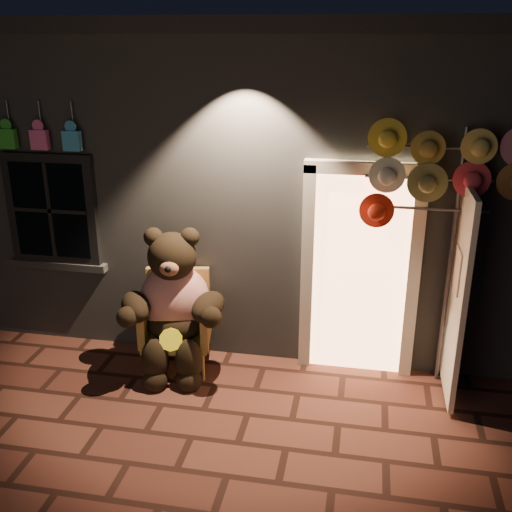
# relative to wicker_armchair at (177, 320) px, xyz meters

# --- Properties ---
(ground) EXTENTS (60.00, 60.00, 0.00)m
(ground) POSITION_rel_wicker_armchair_xyz_m (0.49, -1.20, -0.50)
(ground) COLOR brown
(ground) RESTS_ON ground
(shop_building) EXTENTS (7.30, 5.95, 3.51)m
(shop_building) POSITION_rel_wicker_armchair_xyz_m (0.49, 2.79, 1.23)
(shop_building) COLOR slate
(shop_building) RESTS_ON ground
(wicker_armchair) EXTENTS (0.79, 0.73, 1.01)m
(wicker_armchair) POSITION_rel_wicker_armchair_xyz_m (0.00, 0.00, 0.00)
(wicker_armchair) COLOR #B39145
(wicker_armchair) RESTS_ON ground
(teddy_bear) EXTENTS (1.13, 0.96, 1.57)m
(teddy_bear) POSITION_rel_wicker_armchair_xyz_m (0.01, -0.13, 0.23)
(teddy_bear) COLOR red
(teddy_bear) RESTS_ON ground
(hat_rack) EXTENTS (1.45, 0.22, 2.56)m
(hat_rack) POSITION_rel_wicker_armchair_xyz_m (2.49, 0.08, 1.64)
(hat_rack) COLOR #59595E
(hat_rack) RESTS_ON ground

